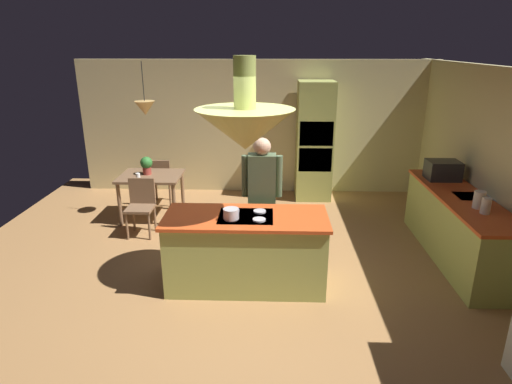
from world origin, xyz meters
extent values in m
plane|color=#9E7042|center=(0.00, 0.00, 0.00)|extent=(8.16, 8.16, 0.00)
cube|color=beige|center=(0.00, 3.45, 1.27)|extent=(6.80, 0.10, 2.55)
cube|color=beige|center=(3.25, 0.40, 1.27)|extent=(0.10, 7.20, 2.55)
cube|color=#A8B259|center=(0.00, -0.20, 0.43)|extent=(1.87, 0.77, 0.87)
cube|color=#D14C1E|center=(0.00, -0.20, 0.89)|extent=(1.93, 0.83, 0.04)
cube|color=black|center=(0.00, -0.20, 0.90)|extent=(0.64, 0.52, 0.01)
cylinder|color=#B2B2B7|center=(-0.16, -0.33, 0.92)|extent=(0.15, 0.15, 0.02)
cylinder|color=#B2B2B7|center=(0.16, -0.33, 0.92)|extent=(0.15, 0.15, 0.02)
cylinder|color=#B2B2B7|center=(-0.16, -0.07, 0.92)|extent=(0.15, 0.15, 0.02)
cylinder|color=#B2B2B7|center=(0.16, -0.07, 0.92)|extent=(0.15, 0.15, 0.02)
cube|color=#A8B259|center=(2.84, 0.60, 0.43)|extent=(0.62, 2.49, 0.87)
cube|color=#D14C1E|center=(2.84, 0.60, 0.89)|extent=(0.66, 2.53, 0.04)
cube|color=#B2B2B7|center=(3.00, 0.60, 0.83)|extent=(0.48, 0.36, 0.16)
cube|color=#A8B259|center=(1.10, 3.05, 1.10)|extent=(0.66, 0.62, 2.19)
cube|color=black|center=(1.10, 2.76, 1.30)|extent=(0.60, 0.04, 0.44)
cube|color=black|center=(1.10, 2.76, 0.82)|extent=(0.60, 0.04, 0.44)
cube|color=brown|center=(-1.70, 1.90, 0.74)|extent=(1.01, 0.82, 0.04)
cylinder|color=brown|center=(-2.14, 1.55, 0.36)|extent=(0.06, 0.06, 0.72)
cylinder|color=brown|center=(-1.26, 1.55, 0.36)|extent=(0.06, 0.06, 0.72)
cylinder|color=brown|center=(-2.14, 2.25, 0.36)|extent=(0.06, 0.06, 0.72)
cylinder|color=brown|center=(-1.26, 2.25, 0.36)|extent=(0.06, 0.06, 0.72)
cylinder|color=tan|center=(0.09, 0.48, 0.42)|extent=(0.14, 0.14, 0.84)
cylinder|color=tan|center=(0.27, 0.48, 0.42)|extent=(0.14, 0.14, 0.84)
cube|color=#4C6042|center=(0.18, 0.48, 1.16)|extent=(0.36, 0.22, 0.64)
cylinder|color=#4C6042|center=(-0.04, 0.48, 1.19)|extent=(0.09, 0.09, 0.55)
cylinder|color=#4C6042|center=(0.40, 0.48, 1.19)|extent=(0.09, 0.09, 0.55)
sphere|color=tan|center=(0.18, 0.48, 1.58)|extent=(0.23, 0.23, 0.23)
cone|color=#A8B259|center=(0.00, -0.20, 1.93)|extent=(1.10, 1.10, 0.45)
cylinder|color=#A8B259|center=(0.00, -0.20, 2.43)|extent=(0.24, 0.24, 0.55)
cone|color=#E0B266|center=(-1.70, 1.90, 1.86)|extent=(0.32, 0.32, 0.22)
cylinder|color=black|center=(-1.70, 1.90, 2.27)|extent=(0.01, 0.01, 0.60)
cube|color=brown|center=(-1.70, 1.19, 0.44)|extent=(0.40, 0.40, 0.04)
cube|color=brown|center=(-1.70, 1.37, 0.66)|extent=(0.40, 0.04, 0.42)
cylinder|color=brown|center=(-1.87, 1.02, 0.21)|extent=(0.04, 0.04, 0.43)
cylinder|color=brown|center=(-1.53, 1.02, 0.21)|extent=(0.04, 0.04, 0.43)
cylinder|color=brown|center=(-1.87, 1.36, 0.21)|extent=(0.04, 0.04, 0.43)
cylinder|color=brown|center=(-1.53, 1.36, 0.21)|extent=(0.04, 0.04, 0.43)
cube|color=brown|center=(-1.70, 2.61, 0.44)|extent=(0.40, 0.40, 0.04)
cube|color=brown|center=(-1.70, 2.43, 0.66)|extent=(0.40, 0.04, 0.42)
cylinder|color=brown|center=(-1.53, 2.78, 0.21)|extent=(0.04, 0.04, 0.43)
cylinder|color=brown|center=(-1.87, 2.78, 0.21)|extent=(0.04, 0.04, 0.43)
cylinder|color=brown|center=(-1.53, 2.44, 0.21)|extent=(0.04, 0.04, 0.43)
cylinder|color=brown|center=(-1.87, 2.44, 0.21)|extent=(0.04, 0.04, 0.43)
cylinder|color=#99382D|center=(-1.77, 1.94, 0.82)|extent=(0.14, 0.14, 0.12)
sphere|color=#2D722D|center=(-1.77, 1.94, 0.96)|extent=(0.20, 0.20, 0.20)
cylinder|color=white|center=(-1.85, 1.70, 0.81)|extent=(0.07, 0.07, 0.09)
cylinder|color=silver|center=(2.84, -0.02, 1.01)|extent=(0.11, 0.11, 0.20)
cylinder|color=silver|center=(2.84, 0.16, 1.02)|extent=(0.14, 0.14, 0.22)
cube|color=#232326|center=(2.84, 1.35, 1.05)|extent=(0.46, 0.36, 0.28)
cylinder|color=#B2B2B7|center=(-0.16, -0.33, 0.99)|extent=(0.18, 0.18, 0.12)
camera|label=1|loc=(0.28, -4.88, 2.83)|focal=30.29mm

